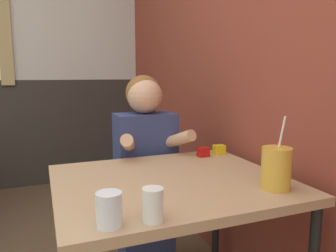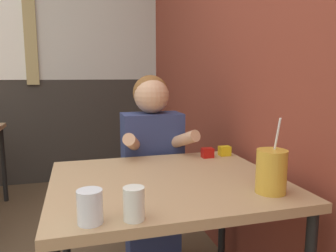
# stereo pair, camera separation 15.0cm
# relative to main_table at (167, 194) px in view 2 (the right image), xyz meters

# --- Properties ---
(brick_wall_right) EXTENTS (0.08, 4.70, 2.70)m
(brick_wall_right) POSITION_rel_main_table_xyz_m (0.56, 1.02, 0.70)
(brick_wall_right) COLOR brown
(brick_wall_right) RESTS_ON ground_plane
(back_wall) EXTENTS (5.81, 0.09, 2.70)m
(back_wall) POSITION_rel_main_table_xyz_m (-0.89, 2.40, 0.70)
(back_wall) COLOR silver
(back_wall) RESTS_ON ground_plane
(main_table) EXTENTS (0.94, 0.81, 0.72)m
(main_table) POSITION_rel_main_table_xyz_m (0.00, 0.00, 0.00)
(main_table) COLOR tan
(main_table) RESTS_ON ground_plane
(person_seated) EXTENTS (0.42, 0.40, 1.15)m
(person_seated) POSITION_rel_main_table_xyz_m (0.06, 0.55, -0.05)
(person_seated) COLOR navy
(person_seated) RESTS_ON ground_plane
(cocktail_pitcher) EXTENTS (0.11, 0.11, 0.28)m
(cocktail_pitcher) POSITION_rel_main_table_xyz_m (0.33, -0.26, 0.15)
(cocktail_pitcher) COLOR gold
(cocktail_pitcher) RESTS_ON main_table
(glass_near_pitcher) EXTENTS (0.08, 0.08, 0.10)m
(glass_near_pitcher) POSITION_rel_main_table_xyz_m (-0.32, -0.33, 0.12)
(glass_near_pitcher) COLOR silver
(glass_near_pitcher) RESTS_ON main_table
(glass_center) EXTENTS (0.06, 0.06, 0.10)m
(glass_center) POSITION_rel_main_table_xyz_m (-0.20, -0.35, 0.12)
(glass_center) COLOR silver
(glass_center) RESTS_ON main_table
(condiment_ketchup) EXTENTS (0.06, 0.04, 0.05)m
(condiment_ketchup) POSITION_rel_main_table_xyz_m (0.30, 0.29, 0.09)
(condiment_ketchup) COLOR #B7140F
(condiment_ketchup) RESTS_ON main_table
(condiment_mustard) EXTENTS (0.06, 0.04, 0.05)m
(condiment_mustard) POSITION_rel_main_table_xyz_m (0.41, 0.30, 0.09)
(condiment_mustard) COLOR yellow
(condiment_mustard) RESTS_ON main_table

